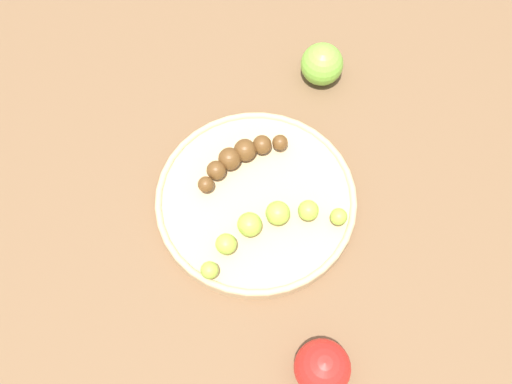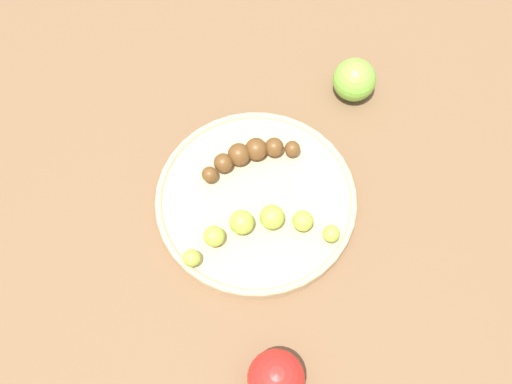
% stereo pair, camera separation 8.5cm
% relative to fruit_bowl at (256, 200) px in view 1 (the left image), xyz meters
% --- Properties ---
extents(ground_plane, '(2.40, 2.40, 0.00)m').
position_rel_fruit_bowl_xyz_m(ground_plane, '(0.00, 0.00, -0.01)').
color(ground_plane, brown).
extents(fruit_bowl, '(0.29, 0.29, 0.02)m').
position_rel_fruit_bowl_xyz_m(fruit_bowl, '(0.00, 0.00, 0.00)').
color(fruit_bowl, tan).
rests_on(fruit_bowl, ground_plane).
extents(banana_green, '(0.12, 0.20, 0.03)m').
position_rel_fruit_bowl_xyz_m(banana_green, '(-0.04, 0.03, 0.02)').
color(banana_green, '#8CAD38').
rests_on(banana_green, fruit_bowl).
extents(banana_overripe, '(0.07, 0.14, 0.03)m').
position_rel_fruit_bowl_xyz_m(banana_overripe, '(0.06, -0.03, 0.02)').
color(banana_overripe, '#593819').
rests_on(banana_overripe, fruit_bowl).
extents(apple_red, '(0.07, 0.07, 0.07)m').
position_rel_fruit_bowl_xyz_m(apple_red, '(-0.22, 0.14, 0.02)').
color(apple_red, red).
rests_on(apple_red, ground_plane).
extents(apple_green, '(0.07, 0.07, 0.07)m').
position_rel_fruit_bowl_xyz_m(apple_green, '(0.06, -0.24, 0.02)').
color(apple_green, '#72B238').
rests_on(apple_green, ground_plane).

